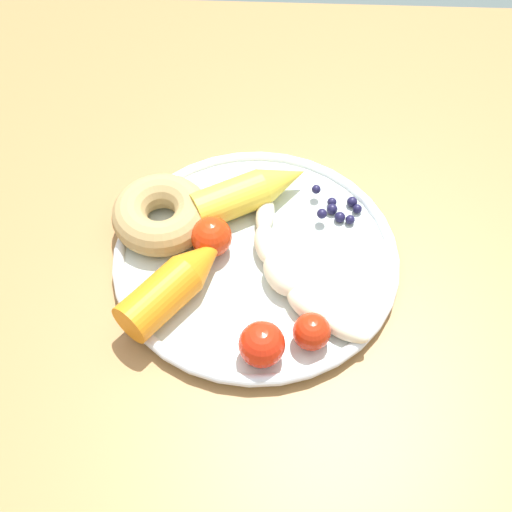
# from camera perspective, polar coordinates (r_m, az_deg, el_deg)

# --- Properties ---
(ground_plane) EXTENTS (6.00, 6.00, 0.00)m
(ground_plane) POSITION_cam_1_polar(r_m,az_deg,el_deg) (1.41, 1.95, -17.83)
(ground_plane) COLOR #4C5A56
(dining_table) EXTENTS (1.02, 0.87, 0.75)m
(dining_table) POSITION_cam_1_polar(r_m,az_deg,el_deg) (0.82, 3.20, -3.21)
(dining_table) COLOR olive
(dining_table) RESTS_ON ground_plane
(plate) EXTENTS (0.29, 0.29, 0.02)m
(plate) POSITION_cam_1_polar(r_m,az_deg,el_deg) (0.72, -0.00, -0.14)
(plate) COLOR silver
(plate) RESTS_ON dining_table
(banana) EXTENTS (0.12, 0.18, 0.03)m
(banana) POSITION_cam_1_polar(r_m,az_deg,el_deg) (0.69, 2.70, -1.38)
(banana) COLOR beige
(banana) RESTS_ON plate
(carrot_orange) EXTENTS (0.11, 0.13, 0.04)m
(carrot_orange) POSITION_cam_1_polar(r_m,az_deg,el_deg) (0.68, -6.40, -2.10)
(carrot_orange) COLOR orange
(carrot_orange) RESTS_ON plate
(carrot_yellow) EXTENTS (0.13, 0.10, 0.04)m
(carrot_yellow) POSITION_cam_1_polar(r_m,az_deg,el_deg) (0.75, -0.40, 5.24)
(carrot_yellow) COLOR yellow
(carrot_yellow) RESTS_ON plate
(donut) EXTENTS (0.14, 0.14, 0.04)m
(donut) POSITION_cam_1_polar(r_m,az_deg,el_deg) (0.74, -7.70, 3.36)
(donut) COLOR tan
(donut) RESTS_ON plate
(blueberry_pile) EXTENTS (0.05, 0.04, 0.02)m
(blueberry_pile) POSITION_cam_1_polar(r_m,az_deg,el_deg) (0.75, 6.64, 3.87)
(blueberry_pile) COLOR #191638
(blueberry_pile) RESTS_ON plate
(tomato_near) EXTENTS (0.04, 0.04, 0.04)m
(tomato_near) POSITION_cam_1_polar(r_m,az_deg,el_deg) (0.64, 0.47, -7.17)
(tomato_near) COLOR red
(tomato_near) RESTS_ON plate
(tomato_mid) EXTENTS (0.04, 0.04, 0.04)m
(tomato_mid) POSITION_cam_1_polar(r_m,az_deg,el_deg) (0.71, -3.63, 1.57)
(tomato_mid) COLOR red
(tomato_mid) RESTS_ON plate
(tomato_far) EXTENTS (0.04, 0.04, 0.04)m
(tomato_far) POSITION_cam_1_polar(r_m,az_deg,el_deg) (0.65, 4.53, -6.12)
(tomato_far) COLOR red
(tomato_far) RESTS_ON plate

